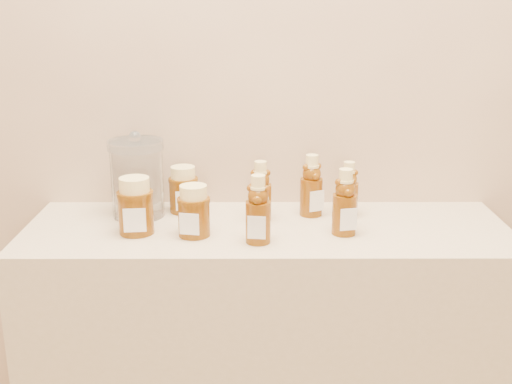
{
  "coord_description": "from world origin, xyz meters",
  "views": [
    {
      "loc": [
        -0.03,
        0.06,
        1.45
      ],
      "look_at": [
        -0.03,
        1.52,
        1.0
      ],
      "focal_mm": 45.0,
      "sensor_mm": 36.0,
      "label": 1
    }
  ],
  "objects_px": {
    "bear_bottle_back_left": "(260,187)",
    "honey_jar_left": "(136,206)",
    "bear_bottle_front_left": "(258,205)",
    "glass_canister": "(137,175)"
  },
  "relations": [
    {
      "from": "bear_bottle_back_left",
      "to": "honey_jar_left",
      "type": "height_order",
      "value": "bear_bottle_back_left"
    },
    {
      "from": "bear_bottle_front_left",
      "to": "honey_jar_left",
      "type": "bearing_deg",
      "value": 175.02
    },
    {
      "from": "bear_bottle_front_left",
      "to": "bear_bottle_back_left",
      "type": "bearing_deg",
      "value": 94.41
    },
    {
      "from": "honey_jar_left",
      "to": "glass_canister",
      "type": "xyz_separation_m",
      "value": [
        -0.02,
        0.13,
        0.04
      ]
    },
    {
      "from": "honey_jar_left",
      "to": "bear_bottle_front_left",
      "type": "bearing_deg",
      "value": -17.67
    },
    {
      "from": "bear_bottle_front_left",
      "to": "glass_canister",
      "type": "bearing_deg",
      "value": 155.3
    },
    {
      "from": "bear_bottle_front_left",
      "to": "honey_jar_left",
      "type": "height_order",
      "value": "bear_bottle_front_left"
    },
    {
      "from": "bear_bottle_back_left",
      "to": "glass_canister",
      "type": "distance_m",
      "value": 0.32
    },
    {
      "from": "bear_bottle_front_left",
      "to": "glass_canister",
      "type": "relative_size",
      "value": 0.84
    },
    {
      "from": "bear_bottle_back_left",
      "to": "glass_canister",
      "type": "xyz_separation_m",
      "value": [
        -0.32,
        0.04,
        0.02
      ]
    }
  ]
}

